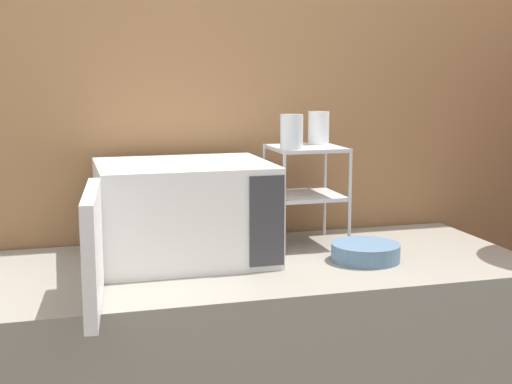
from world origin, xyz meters
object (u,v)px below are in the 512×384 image
(bowl, at_px, (366,252))
(glass_back_right, at_px, (319,128))
(dish_rack, at_px, (306,175))
(microwave, at_px, (180,213))
(glass_front_left, at_px, (292,132))

(bowl, bearing_deg, glass_back_right, 96.92)
(dish_rack, distance_m, bowl, 0.34)
(glass_back_right, bearing_deg, bowl, -83.08)
(microwave, distance_m, dish_rack, 0.45)
(microwave, distance_m, glass_front_left, 0.43)
(glass_front_left, distance_m, glass_back_right, 0.19)
(dish_rack, bearing_deg, bowl, -67.43)
(glass_back_right, bearing_deg, microwave, -161.95)
(microwave, bearing_deg, bowl, -15.74)
(microwave, xyz_separation_m, glass_back_right, (0.49, 0.16, 0.23))
(microwave, xyz_separation_m, bowl, (0.53, -0.15, -0.12))
(glass_front_left, distance_m, bowl, 0.43)
(dish_rack, height_order, glass_back_right, glass_back_right)
(dish_rack, height_order, glass_front_left, glass_front_left)
(glass_back_right, xyz_separation_m, bowl, (0.04, -0.31, -0.35))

